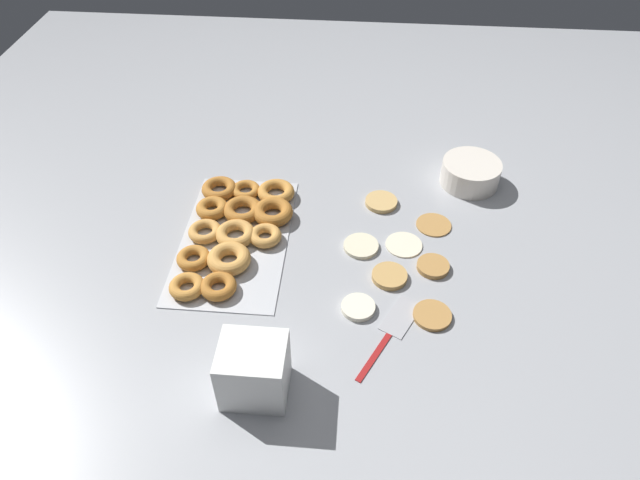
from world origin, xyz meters
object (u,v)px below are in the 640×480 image
at_px(container_stack, 254,370).
at_px(spatula, 395,325).
at_px(pancake_2, 389,276).
at_px(batter_bowl, 470,173).
at_px(pancake_7, 432,315).
at_px(pancake_4, 363,246).
at_px(pancake_1, 434,224).
at_px(pancake_6, 404,244).
at_px(pancake_3, 433,266).
at_px(pancake_0, 381,202).
at_px(donut_tray, 236,229).
at_px(pancake_5, 359,307).

distance_m(container_stack, spatula, 0.36).
distance_m(pancake_2, spatula, 0.15).
bearing_deg(pancake_2, batter_bowl, 149.85).
height_order(pancake_7, container_stack, container_stack).
relative_size(pancake_7, batter_bowl, 0.53).
bearing_deg(pancake_4, pancake_1, 118.26).
xyz_separation_m(pancake_2, pancake_6, (-0.12, 0.04, -0.00)).
bearing_deg(pancake_2, pancake_3, 111.48).
xyz_separation_m(batter_bowl, spatula, (0.56, -0.23, -0.03)).
relative_size(pancake_2, container_stack, 0.64).
height_order(container_stack, spatula, container_stack).
relative_size(pancake_1, pancake_2, 1.09).
relative_size(pancake_1, batter_bowl, 0.56).
distance_m(pancake_1, pancake_7, 0.32).
height_order(pancake_0, batter_bowl, batter_bowl).
relative_size(pancake_4, spatula, 0.37).
height_order(pancake_4, donut_tray, donut_tray).
relative_size(pancake_6, pancake_7, 1.08).
bearing_deg(pancake_4, pancake_3, 71.50).
bearing_deg(batter_bowl, pancake_5, -31.06).
bearing_deg(pancake_6, pancake_7, 14.43).
distance_m(pancake_5, spatula, 0.10).
bearing_deg(pancake_3, batter_bowl, 160.84).
relative_size(pancake_2, donut_tray, 0.18).
bearing_deg(spatula, donut_tray, 84.36).
relative_size(pancake_5, donut_tray, 0.16).
xyz_separation_m(pancake_1, batter_bowl, (-0.20, 0.12, 0.03)).
xyz_separation_m(pancake_4, donut_tray, (-0.03, -0.35, 0.01)).
distance_m(pancake_3, batter_bowl, 0.39).
height_order(pancake_0, pancake_5, same).
distance_m(pancake_6, donut_tray, 0.46).
distance_m(pancake_4, pancake_5, 0.21).
height_order(pancake_0, spatula, pancake_0).
relative_size(pancake_4, pancake_5, 1.14).
xyz_separation_m(pancake_4, pancake_7, (0.22, 0.17, -0.00)).
distance_m(pancake_4, batter_bowl, 0.44).
distance_m(donut_tray, batter_bowl, 0.71).
relative_size(pancake_0, spatula, 0.36).
relative_size(pancake_4, pancake_6, 0.95).
distance_m(pancake_1, donut_tray, 0.54).
relative_size(pancake_2, pancake_4, 0.96).
bearing_deg(batter_bowl, pancake_2, -30.15).
bearing_deg(batter_bowl, pancake_0, -65.12).
bearing_deg(pancake_6, batter_bowl, 145.35).
bearing_deg(pancake_2, pancake_4, -146.06).
bearing_deg(pancake_2, container_stack, -39.36).
relative_size(donut_tray, container_stack, 3.61).
bearing_deg(pancake_1, donut_tray, -81.75).
distance_m(pancake_5, pancake_6, 0.26).
distance_m(donut_tray, container_stack, 0.49).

